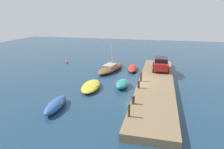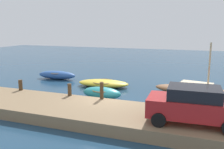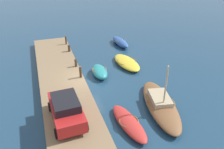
# 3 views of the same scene
# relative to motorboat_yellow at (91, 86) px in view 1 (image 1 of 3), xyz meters

# --- Properties ---
(ground_plane) EXTENTS (84.00, 84.00, 0.00)m
(ground_plane) POSITION_rel_motorboat_yellow_xyz_m (2.17, -4.74, -0.30)
(ground_plane) COLOR navy
(dock_platform) EXTENTS (21.64, 3.83, 0.62)m
(dock_platform) POSITION_rel_motorboat_yellow_xyz_m (2.17, -6.88, 0.01)
(dock_platform) COLOR #846B4C
(dock_platform) RESTS_ON ground_plane
(motorboat_yellow) EXTENTS (4.45, 2.30, 0.59)m
(motorboat_yellow) POSITION_rel_motorboat_yellow_xyz_m (0.00, 0.00, 0.00)
(motorboat_yellow) COLOR gold
(motorboat_yellow) RESTS_ON ground_plane
(sailboat_brown) EXTENTS (6.97, 3.34, 3.90)m
(sailboat_brown) POSITION_rel_motorboat_yellow_xyz_m (7.59, -0.30, 0.10)
(sailboat_brown) COLOR brown
(sailboat_brown) RESTS_ON ground_plane
(rowboat_blue) EXTENTS (3.84, 1.43, 0.79)m
(rowboat_blue) POSITION_rel_motorboat_yellow_xyz_m (-5.36, 1.29, 0.10)
(rowboat_blue) COLOR #2D569E
(rowboat_blue) RESTS_ON ground_plane
(dinghy_teal) EXTENTS (2.84, 1.41, 0.82)m
(dinghy_teal) POSITION_rel_motorboat_yellow_xyz_m (1.22, -3.25, 0.12)
(dinghy_teal) COLOR teal
(dinghy_teal) RESTS_ON ground_plane
(rowboat_red) EXTENTS (4.37, 1.74, 0.56)m
(rowboat_red) POSITION_rel_motorboat_yellow_xyz_m (8.66, -3.31, -0.01)
(rowboat_red) COLOR #B72D28
(rowboat_red) RESTS_ON ground_plane
(mooring_post_west) EXTENTS (0.19, 0.19, 0.98)m
(mooring_post_west) POSITION_rel_motorboat_yellow_xyz_m (-6.28, -5.21, 0.80)
(mooring_post_west) COLOR #47331E
(mooring_post_west) RESTS_ON dock_platform
(mooring_post_mid_west) EXTENTS (0.27, 0.27, 0.72)m
(mooring_post_mid_west) POSITION_rel_motorboat_yellow_xyz_m (-4.04, -5.21, 0.67)
(mooring_post_mid_west) COLOR #47331E
(mooring_post_mid_west) RESTS_ON dock_platform
(mooring_post_mid_east) EXTENTS (0.24, 0.24, 0.77)m
(mooring_post_mid_east) POSITION_rel_motorboat_yellow_xyz_m (-0.17, -5.21, 0.70)
(mooring_post_mid_east) COLOR #47331E
(mooring_post_mid_east) RESTS_ON dock_platform
(mooring_post_east) EXTENTS (0.22, 0.22, 1.06)m
(mooring_post_east) POSITION_rel_motorboat_yellow_xyz_m (2.05, -5.21, 0.84)
(mooring_post_east) COLOR #47331E
(mooring_post_east) RESTS_ON dock_platform
(parked_car) EXTENTS (4.12, 2.20, 1.70)m
(parked_car) POSITION_rel_motorboat_yellow_xyz_m (7.39, -7.26, 1.19)
(parked_car) COLOR #B21E1E
(parked_car) RESTS_ON dock_platform
(marker_buoy) EXTENTS (0.37, 0.37, 0.37)m
(marker_buoy) POSITION_rel_motorboat_yellow_xyz_m (10.25, 7.80, -0.12)
(marker_buoy) COLOR #E54C19
(marker_buoy) RESTS_ON ground_plane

